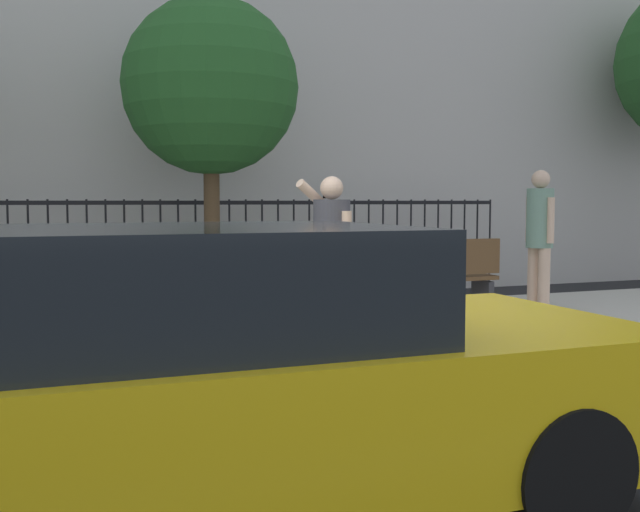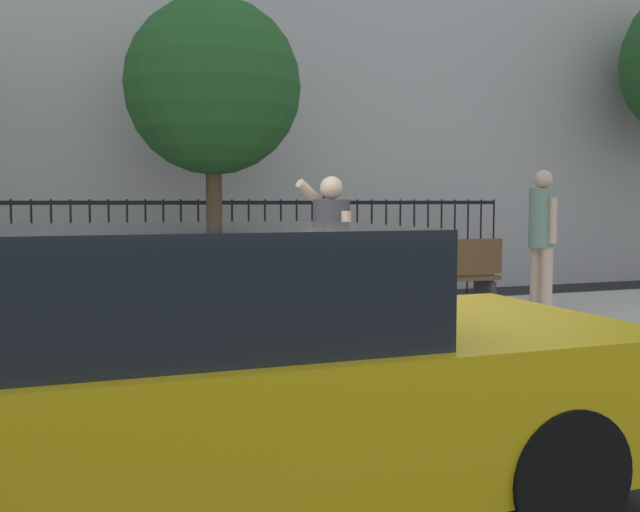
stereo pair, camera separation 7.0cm
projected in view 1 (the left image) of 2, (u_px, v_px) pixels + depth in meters
The scene contains 8 objects.
ground_plane at pixel (239, 427), 5.12m from camera, with size 60.00×60.00×0.00m, color black.
sidewalk at pixel (182, 355), 7.16m from camera, with size 28.00×4.40×0.15m, color #B2ADA3.
iron_fence at pixel (134, 240), 10.54m from camera, with size 12.03×0.04×1.60m.
taxi_yellow at pixel (229, 377), 3.64m from camera, with size 4.20×1.87×1.45m.
pedestrian_on_phone at pixel (334, 252), 6.73m from camera, with size 0.53×0.72×1.65m.
pedestrian_walking at pixel (540, 231), 9.40m from camera, with size 0.36×0.49×1.82m.
street_bench at pixel (438, 275), 9.19m from camera, with size 1.60×0.45×0.95m.
street_tree_mid at pixel (211, 87), 9.81m from camera, with size 2.36×2.36×4.28m.
Camera 1 is at (-1.26, -4.88, 1.57)m, focal length 41.29 mm.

